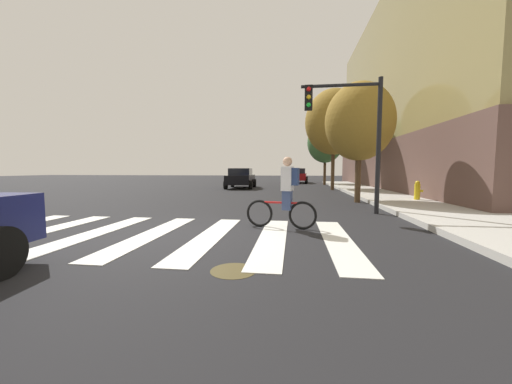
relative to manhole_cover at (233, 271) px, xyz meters
The scene contains 11 objects.
ground_plane 2.48m from the manhole_cover, 130.66° to the left, with size 120.00×120.00×0.00m, color black.
crosswalk_stripes 2.89m from the manhole_cover, 139.37° to the left, with size 8.32×3.90×0.01m.
manhole_cover is the anchor object (origin of this frame).
sedan_mid 17.54m from the manhole_cover, 100.29° to the left, with size 2.15×4.36×1.48m.
sedan_far 26.08m from the manhole_cover, 87.30° to the left, with size 2.27×4.48×1.51m.
cyclist 3.11m from the manhole_cover, 77.77° to the left, with size 1.69×0.41×1.69m.
traffic_light_near 6.74m from the manhole_cover, 64.95° to the left, with size 2.47×0.28×4.20m.
fire_hydrant 10.53m from the manhole_cover, 55.88° to the left, with size 0.33×0.22×0.78m.
street_tree_near 9.94m from the manhole_cover, 68.00° to the left, with size 2.81×2.81×5.00m.
street_tree_mid 17.11m from the manhole_cover, 77.89° to the left, with size 3.82×3.82×6.79m.
street_tree_far 23.21m from the manhole_cover, 80.91° to the left, with size 3.18×3.18×5.66m.
Camera 1 is at (2.42, -5.60, 1.39)m, focal length 19.81 mm.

